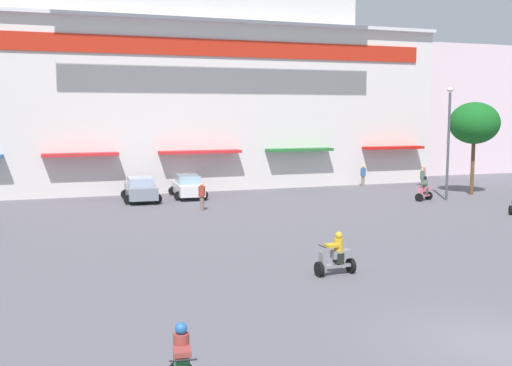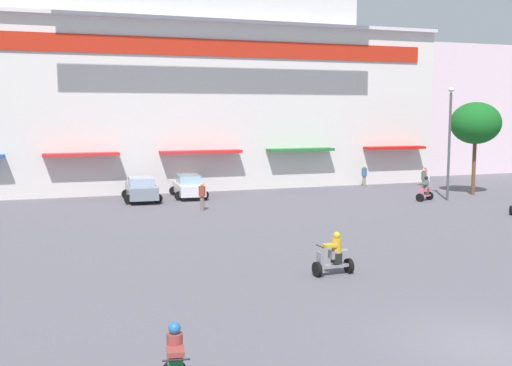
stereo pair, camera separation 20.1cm
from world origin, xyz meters
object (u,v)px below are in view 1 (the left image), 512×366
pedestrian_0 (422,178)px  pedestrian_1 (363,174)px  parked_car_0 (141,189)px  parked_car_1 (188,186)px  plaza_tree_1 (474,123)px  pedestrian_3 (202,195)px  scooter_rider_0 (336,257)px  streetlamp_near (449,135)px  pedestrian_2 (424,176)px  scooter_rider_5 (424,190)px

pedestrian_0 → pedestrian_1: bearing=123.2°
parked_car_0 → parked_car_1: bearing=11.2°
plaza_tree_1 → pedestrian_3: bearing=-178.3°
pedestrian_0 → pedestrian_3: 17.23m
scooter_rider_0 → streetlamp_near: bearing=43.0°
pedestrian_0 → pedestrian_1: size_ratio=1.00×
plaza_tree_1 → pedestrian_2: bearing=108.5°
plaza_tree_1 → parked_car_0: plaza_tree_1 is taller
plaza_tree_1 → pedestrian_1: bearing=126.4°
parked_car_1 → pedestrian_1: bearing=6.1°
plaza_tree_1 → streetlamp_near: 3.75m
scooter_rider_0 → pedestrian_0: (15.93, 18.10, 0.30)m
scooter_rider_0 → parked_car_1: bearing=91.6°
parked_car_0 → pedestrian_2: bearing=-1.7°
parked_car_1 → pedestrian_3: pedestrian_3 is taller
parked_car_1 → pedestrian_2: 17.50m
pedestrian_3 → streetlamp_near: 16.24m
parked_car_1 → streetlamp_near: size_ratio=0.60×
pedestrian_0 → pedestrian_3: (-16.94, -3.13, -0.03)m
parked_car_1 → scooter_rider_5: bearing=-24.5°
parked_car_1 → scooter_rider_5: 15.35m
streetlamp_near → scooter_rider_0: bearing=-137.0°
parked_car_1 → scooter_rider_0: bearing=-88.4°
pedestrian_1 → pedestrian_2: size_ratio=0.97×
scooter_rider_0 → streetlamp_near: (14.86, 13.86, 3.53)m
plaza_tree_1 → scooter_rider_5: size_ratio=3.99×
plaza_tree_1 → pedestrian_1: 8.99m
plaza_tree_1 → pedestrian_3: size_ratio=3.90×
scooter_rider_0 → pedestrian_2: pedestrian_2 is taller
scooter_rider_5 → pedestrian_3: 14.43m
pedestrian_3 → pedestrian_1: bearing=26.2°
pedestrian_0 → pedestrian_2: 1.54m
plaza_tree_1 → pedestrian_0: plaza_tree_1 is taller
pedestrian_1 → streetlamp_near: streetlamp_near is taller
pedestrian_0 → pedestrian_1: 4.70m
parked_car_0 → streetlamp_near: 19.87m
pedestrian_0 → pedestrian_3: pedestrian_0 is taller
pedestrian_1 → pedestrian_3: (-14.37, -7.06, -0.01)m
parked_car_1 → streetlamp_near: bearing=-23.4°
scooter_rider_0 → streetlamp_near: size_ratio=0.21×
scooter_rider_5 → pedestrian_3: bearing=176.8°
scooter_rider_0 → pedestrian_2: 25.65m
pedestrian_1 → pedestrian_3: bearing=-153.8°
plaza_tree_1 → parked_car_0: 22.72m
scooter_rider_5 → parked_car_1: bearing=155.5°
parked_car_1 → streetlamp_near: (15.43, -6.69, 3.40)m
plaza_tree_1 → pedestrian_0: bearing=130.7°
pedestrian_3 → pedestrian_2: bearing=13.6°
plaza_tree_1 → parked_car_1: bearing=165.0°
scooter_rider_0 → pedestrian_2: bearing=48.8°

